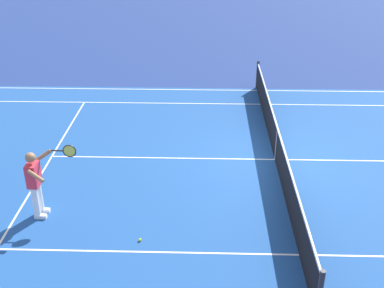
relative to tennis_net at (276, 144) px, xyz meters
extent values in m
plane|color=navy|center=(0.00, 0.00, -0.49)|extent=(60.00, 60.00, 0.00)
cube|color=#1E4C93|center=(0.00, 0.00, -0.49)|extent=(24.20, 11.40, 0.00)
cube|color=white|center=(0.00, -5.50, -0.49)|extent=(23.80, 0.05, 0.01)
cube|color=white|center=(0.00, -4.11, -0.49)|extent=(23.80, 0.05, 0.01)
cube|color=white|center=(0.00, 4.11, -0.49)|extent=(23.80, 0.05, 0.01)
cube|color=white|center=(6.40, 0.00, -0.49)|extent=(0.05, 8.22, 0.01)
cube|color=white|center=(0.00, 0.00, -0.49)|extent=(12.80, 0.05, 0.01)
cylinder|color=#2D2D33|center=(0.00, -5.80, 0.05)|extent=(0.10, 0.10, 1.08)
cube|color=black|center=(0.00, 0.00, -0.05)|extent=(0.02, 11.60, 0.88)
cube|color=white|center=(0.00, 0.00, 0.46)|extent=(0.04, 11.60, 0.06)
cube|color=white|center=(0.00, 0.00, -0.05)|extent=(0.04, 0.06, 0.88)
cylinder|color=white|center=(5.85, 2.97, -0.04)|extent=(0.15, 0.15, 0.74)
cube|color=white|center=(5.79, 2.97, -0.45)|extent=(0.28, 0.12, 0.09)
cylinder|color=white|center=(5.85, 2.73, -0.04)|extent=(0.15, 0.15, 0.74)
cube|color=white|center=(5.79, 2.73, -0.45)|extent=(0.28, 0.12, 0.09)
cube|color=#E03342|center=(5.85, 2.85, 0.61)|extent=(0.25, 0.39, 0.56)
sphere|color=#9E704C|center=(5.85, 2.85, 1.04)|extent=(0.23, 0.23, 0.23)
cylinder|color=#9E704C|center=(5.68, 3.14, 0.74)|extent=(0.42, 0.23, 0.26)
cylinder|color=#9E704C|center=(5.67, 2.58, 0.94)|extent=(0.42, 0.21, 0.30)
cylinder|color=#232326|center=(5.35, 2.52, 1.05)|extent=(0.28, 0.04, 0.04)
torus|color=#232326|center=(5.06, 2.53, 1.05)|extent=(0.31, 0.03, 0.31)
cylinder|color=#C6D84C|center=(5.06, 2.53, 1.05)|extent=(0.27, 0.01, 0.27)
sphere|color=#CCE01E|center=(3.38, 3.75, -0.46)|extent=(0.07, 0.07, 0.07)
camera|label=1|loc=(2.01, 12.08, 6.16)|focal=45.24mm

